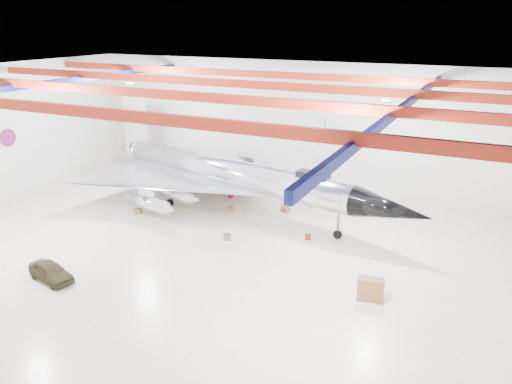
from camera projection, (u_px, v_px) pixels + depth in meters
The scene contains 16 objects.
floor at pixel (203, 247), 32.95m from camera, with size 40.00×40.00×0.00m, color beige.
wall_back at pixel (290, 125), 43.90m from camera, with size 40.00×40.00×0.00m, color silver.
ceiling at pixel (196, 78), 29.36m from camera, with size 40.00×40.00×0.00m, color #0A0F38.
ceiling_structure at pixel (197, 89), 29.58m from camera, with size 39.50×29.50×1.08m.
wall_roundel at pixel (8, 138), 41.28m from camera, with size 1.50×1.50×0.10m, color #B21414.
jet_aircraft at pixel (230, 176), 39.01m from camera, with size 29.58×20.13×8.14m.
jeep at pixel (51, 272), 28.61m from camera, with size 1.31×3.24×1.11m, color #322E19.
desk at pixel (371, 289), 26.58m from camera, with size 1.38×0.69×1.26m, color brown.
crate_ply at pixel (138, 211), 38.73m from camera, with size 0.54×0.43×0.38m, color olive.
toolbox_red at pixel (231, 196), 42.18m from camera, with size 0.40×0.32×0.28m, color maroon.
engine_drum at pixel (227, 237), 34.03m from camera, with size 0.48×0.48×0.43m, color #59595B.
parts_bin at pixel (286, 209), 39.01m from camera, with size 0.62×0.50×0.43m, color olive.
crate_small at pixel (181, 197), 41.89m from camera, with size 0.40×0.32×0.28m, color #59595B.
tool_chest at pixel (308, 237), 34.10m from camera, with size 0.42×0.42×0.38m, color maroon.
oil_barrel at pixel (231, 209), 39.27m from camera, with size 0.47×0.37×0.33m, color olive.
spares_box at pixel (311, 205), 39.99m from camera, with size 0.40×0.40×0.36m, color #59595B.
Camera 1 is at (16.30, -25.38, 14.20)m, focal length 35.00 mm.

